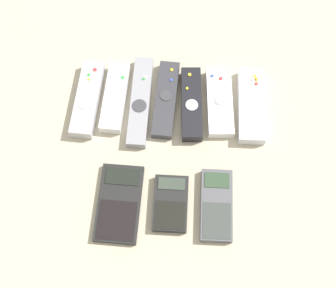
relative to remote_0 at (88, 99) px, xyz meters
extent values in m
plane|color=#B2A88E|center=(0.18, -0.12, -0.01)|extent=(3.00, 3.00, 0.00)
cube|color=#B7B7BC|center=(0.00, 0.00, 0.00)|extent=(0.06, 0.18, 0.03)
cylinder|color=silver|center=(0.00, -0.02, 0.01)|extent=(0.03, 0.03, 0.00)
cylinder|color=red|center=(0.01, 0.06, 0.01)|extent=(0.01, 0.01, 0.00)
cylinder|color=yellow|center=(0.00, 0.04, 0.01)|extent=(0.01, 0.01, 0.00)
cylinder|color=green|center=(0.00, 0.05, 0.01)|extent=(0.01, 0.01, 0.00)
cube|color=white|center=(0.06, 0.01, 0.00)|extent=(0.05, 0.16, 0.02)
cylinder|color=silver|center=(0.05, 0.06, 0.01)|extent=(0.01, 0.01, 0.00)
cylinder|color=green|center=(0.07, 0.05, 0.01)|extent=(0.01, 0.01, 0.00)
cube|color=gray|center=(0.11, 0.00, 0.00)|extent=(0.04, 0.21, 0.02)
cylinder|color=#38383D|center=(0.11, -0.02, 0.01)|extent=(0.03, 0.03, 0.00)
cylinder|color=silver|center=(0.12, 0.05, 0.01)|extent=(0.01, 0.01, 0.00)
cylinder|color=green|center=(0.12, 0.05, 0.01)|extent=(0.01, 0.01, 0.00)
cube|color=#333338|center=(0.17, 0.01, 0.00)|extent=(0.05, 0.18, 0.02)
cylinder|color=#38383D|center=(0.17, 0.01, 0.01)|extent=(0.03, 0.03, 0.00)
cylinder|color=blue|center=(0.18, 0.05, 0.01)|extent=(0.01, 0.01, 0.00)
cylinder|color=yellow|center=(0.18, 0.08, 0.01)|extent=(0.01, 0.01, 0.00)
cube|color=black|center=(0.22, 0.00, 0.00)|extent=(0.05, 0.17, 0.03)
cylinder|color=silver|center=(0.22, -0.01, 0.01)|extent=(0.03, 0.03, 0.00)
cylinder|color=yellow|center=(0.22, 0.06, 0.01)|extent=(0.01, 0.01, 0.00)
cylinder|color=yellow|center=(0.21, 0.03, 0.01)|extent=(0.01, 0.01, 0.00)
cube|color=white|center=(0.28, 0.01, 0.00)|extent=(0.06, 0.16, 0.02)
cylinder|color=#99999E|center=(0.28, 0.01, 0.01)|extent=(0.03, 0.03, 0.00)
cylinder|color=red|center=(0.28, 0.06, 0.01)|extent=(0.01, 0.01, 0.00)
cylinder|color=blue|center=(0.27, 0.06, 0.01)|extent=(0.01, 0.01, 0.00)
cube|color=silver|center=(0.35, 0.00, 0.00)|extent=(0.06, 0.17, 0.03)
cylinder|color=red|center=(0.36, 0.05, 0.01)|extent=(0.01, 0.01, 0.00)
cylinder|color=silver|center=(0.35, 0.06, 0.01)|extent=(0.01, 0.01, 0.00)
cylinder|color=yellow|center=(0.36, 0.06, 0.01)|extent=(0.01, 0.01, 0.00)
cylinder|color=orange|center=(0.36, 0.06, 0.01)|extent=(0.01, 0.01, 0.00)
cube|color=black|center=(0.09, -0.22, -0.01)|extent=(0.09, 0.16, 0.01)
cube|color=black|center=(0.09, -0.17, 0.00)|extent=(0.07, 0.04, 0.00)
cube|color=black|center=(0.09, -0.26, 0.00)|extent=(0.08, 0.08, 0.00)
cube|color=black|center=(0.19, -0.22, 0.00)|extent=(0.07, 0.11, 0.02)
cube|color=#333D33|center=(0.19, -0.18, 0.00)|extent=(0.05, 0.02, 0.00)
cube|color=black|center=(0.19, -0.25, 0.00)|extent=(0.06, 0.06, 0.00)
cube|color=#4C4C51|center=(0.28, -0.22, 0.00)|extent=(0.06, 0.14, 0.02)
cube|color=#2D422D|center=(0.28, -0.17, 0.00)|extent=(0.05, 0.03, 0.00)
cube|color=#363C38|center=(0.28, -0.25, 0.00)|extent=(0.05, 0.07, 0.00)
camera|label=1|loc=(0.19, -0.46, 0.89)|focal=50.00mm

